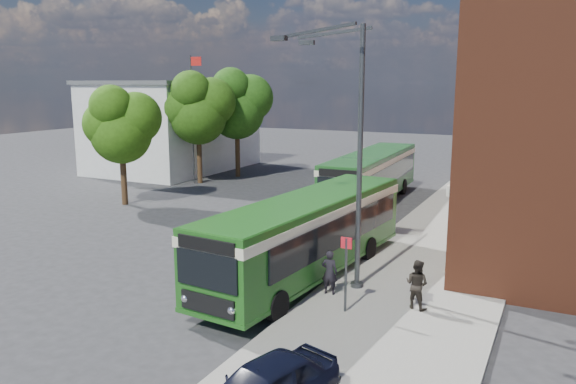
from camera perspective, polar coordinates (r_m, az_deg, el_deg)
The scene contains 14 objects.
ground at distance 23.82m, azimuth -3.31°, elevation -6.42°, with size 120.00×120.00×0.00m, color #29292C.
pavement at distance 28.92m, azimuth 17.05°, elevation -3.60°, with size 6.00×48.00×0.15m, color gray.
kerb_line at distance 29.55m, azimuth 11.20°, elevation -3.15°, with size 0.12×48.00×0.01m, color beige.
white_building at distance 47.89m, azimuth -11.48°, elevation 6.65°, with size 9.40×13.40×7.30m.
flagpole at distance 40.50m, azimuth -9.65°, elevation 7.77°, with size 0.95×0.10×9.00m.
street_lamp at distance 19.00m, azimuth 6.28°, elevation 3.87°, with size 2.96×2.38×9.00m.
bus_stop_sign at distance 17.46m, azimuth 5.90°, elevation -7.84°, with size 0.35×0.08×2.52m.
bus_front at distance 20.67m, azimuth 2.02°, elevation -3.85°, with size 3.56×11.85×3.02m.
bus_rear at distance 34.09m, azimuth 8.50°, elevation 1.96°, with size 3.03×12.64×3.02m.
pedestrian_a at distance 19.01m, azimuth 4.25°, elevation -8.13°, with size 0.55×0.36×1.52m, color black.
pedestrian_b at distance 18.26m, azimuth 12.96°, elevation -9.11°, with size 0.77×0.60×1.58m, color black.
tree_left at distance 34.20m, azimuth -16.62°, elevation 6.63°, with size 4.18×3.97×7.05m.
tree_mid at distance 40.54m, azimuth -9.11°, elevation 8.47°, with size 4.74×4.50×8.00m.
tree_right at distance 43.09m, azimuth -5.19°, elevation 8.96°, with size 4.90×4.66×8.27m.
Camera 1 is at (11.32, -19.71, 7.14)m, focal length 35.00 mm.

